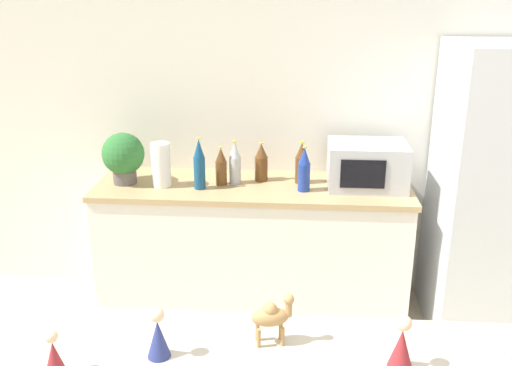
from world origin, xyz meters
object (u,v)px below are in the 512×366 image
paper_towel_roll (161,165)px  back_bottle_0 (199,165)px  back_bottle_4 (304,170)px  microwave (367,165)px  back_bottle_1 (221,167)px  back_bottle_3 (302,163)px  back_bottle_5 (261,162)px  camel_figurine (272,316)px  wise_man_figurine_purple (158,336)px  wise_man_figurine_blue (54,355)px  potted_plant (123,156)px  wise_man_figurine_crimson (402,346)px  back_bottle_2 (235,163)px

paper_towel_roll → back_bottle_0: 0.25m
back_bottle_0 → back_bottle_4: 0.64m
microwave → back_bottle_1: 0.91m
back_bottle_3 → paper_towel_roll: bearing=-171.4°
back_bottle_5 → camel_figurine: (0.17, -1.96, 0.11)m
paper_towel_roll → back_bottle_3: 0.88m
back_bottle_1 → wise_man_figurine_purple: wise_man_figurine_purple is taller
wise_man_figurine_blue → potted_plant: bearing=101.5°
back_bottle_3 → wise_man_figurine_crimson: bearing=-81.8°
back_bottle_0 → back_bottle_2: bearing=30.0°
back_bottle_5 → wise_man_figurine_crimson: (0.55, -2.05, 0.08)m
back_bottle_0 → wise_man_figurine_purple: size_ratio=1.94×
potted_plant → back_bottle_0: (0.49, -0.07, -0.02)m
microwave → wise_man_figurine_blue: 2.36m
wise_man_figurine_blue → wise_man_figurine_crimson: (1.00, 0.10, 0.01)m
wise_man_figurine_crimson → back_bottle_4: bearing=98.4°
microwave → back_bottle_5: (-0.66, 0.07, -0.02)m
back_bottle_3 → back_bottle_4: 0.15m
back_bottle_3 → wise_man_figurine_blue: same height
microwave → back_bottle_1: (-0.91, -0.03, -0.02)m
back_bottle_4 → wise_man_figurine_crimson: size_ratio=1.62×
paper_towel_roll → wise_man_figurine_blue: (0.16, -1.99, 0.05)m
back_bottle_1 → back_bottle_2: bearing=22.3°
back_bottle_5 → wise_man_figurine_crimson: 2.12m
back_bottle_3 → wise_man_figurine_blue: 2.24m
back_bottle_4 → back_bottle_0: bearing=-179.1°
back_bottle_1 → camel_figurine: (0.41, -1.85, 0.11)m
back_bottle_0 → back_bottle_1: back_bottle_0 is taller
microwave → back_bottle_0: bearing=-173.5°
back_bottle_1 → camel_figurine: camel_figurine is taller
back_bottle_4 → camel_figurine: camel_figurine is taller
wise_man_figurine_blue → wise_man_figurine_purple: wise_man_figurine_purple is taller
potted_plant → wise_man_figurine_blue: 2.07m
microwave → camel_figurine: 1.95m
back_bottle_1 → wise_man_figurine_purple: (0.08, -1.95, 0.08)m
paper_towel_roll → back_bottle_0: bearing=-6.9°
wise_man_figurine_crimson → back_bottle_3: bearing=98.2°
back_bottle_5 → wise_man_figurine_blue: bearing=-101.9°
wise_man_figurine_purple → wise_man_figurine_crimson: bearing=0.1°
microwave → back_bottle_2: 0.82m
microwave → back_bottle_4: 0.40m
microwave → wise_man_figurine_crimson: wise_man_figurine_crimson is taller
wise_man_figurine_crimson → back_bottle_5: bearing=105.0°
back_bottle_5 → wise_man_figurine_blue: 2.20m
back_bottle_3 → wise_man_figurine_blue: bearing=-108.5°
microwave → back_bottle_1: bearing=-177.9°
paper_towel_roll → back_bottle_1: (0.37, 0.05, -0.02)m
microwave → back_bottle_0: size_ratio=1.48×
potted_plant → back_bottle_3: bearing=4.8°
paper_towel_roll → back_bottle_3: size_ratio=1.03×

